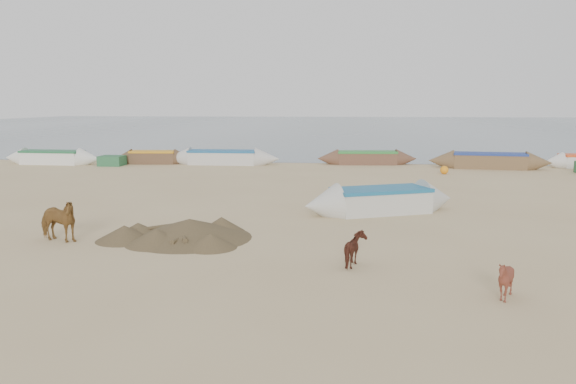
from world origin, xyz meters
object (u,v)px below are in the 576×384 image
object	(u,v)px
cow_adult	(57,220)
near_canoe	(381,200)
calf_right	(356,250)
calf_front	(505,280)

from	to	relation	value
cow_adult	near_canoe	distance (m)	10.39
cow_adult	calf_right	bearing A→B (deg)	-84.30
cow_adult	calf_right	distance (m)	8.26
calf_front	near_canoe	size ratio (longest dim) A/B	0.15
calf_front	calf_right	world-z (taller)	calf_front
cow_adult	calf_front	distance (m)	11.47
cow_adult	near_canoe	size ratio (longest dim) A/B	0.25
near_canoe	calf_right	bearing A→B (deg)	-121.29
cow_adult	calf_right	size ratio (longest dim) A/B	1.77
calf_right	calf_front	bearing A→B (deg)	-136.81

